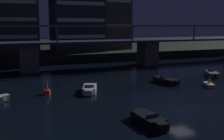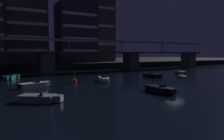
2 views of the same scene
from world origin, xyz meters
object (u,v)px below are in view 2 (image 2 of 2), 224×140
tower_west_tall (26,31)px  tower_east_tall (95,18)px  river_bridge (93,58)px  speedboat_near_right (34,85)px  speedboat_far_left (40,98)px  speedboat_far_center (11,77)px  speedboat_mid_right (153,75)px  speedboat_mid_left (104,79)px  speedboat_mid_center (180,72)px  tower_central (76,33)px  dinghy_with_paddler (182,77)px  channel_buoy (74,80)px  speedboat_near_center (160,89)px

tower_west_tall → tower_east_tall: tower_east_tall is taller
river_bridge → speedboat_near_right: river_bridge is taller
speedboat_far_left → speedboat_far_center: size_ratio=0.96×
speedboat_mid_right → speedboat_far_left: bearing=-154.3°
speedboat_mid_left → speedboat_mid_right: size_ratio=0.98×
speedboat_far_left → speedboat_far_center: same height
speedboat_mid_right → speedboat_far_center: 31.26m
speedboat_mid_center → speedboat_far_center: 41.44m
river_bridge → speedboat_far_left: (-21.39, -33.17, -3.81)m
tower_central → speedboat_far_center: (-23.63, -25.45, -12.54)m
speedboat_near_right → speedboat_mid_center: bearing=7.2°
speedboat_near_right → dinghy_with_paddler: bearing=-3.4°
speedboat_far_center → channel_buoy: size_ratio=2.78×
speedboat_mid_center → tower_west_tall: bearing=131.8°
dinghy_with_paddler → river_bridge: bearing=114.5°
speedboat_far_left → speedboat_near_right: bearing=84.4°
river_bridge → speedboat_near_center: 35.83m
tower_central → speedboat_near_center: size_ratio=4.19×
speedboat_far_center → speedboat_mid_center: bearing=-13.2°
tower_west_tall → dinghy_with_paddler: 53.59m
speedboat_far_center → speedboat_far_left: bearing=-86.8°
tower_east_tall → speedboat_near_center: bearing=-105.9°
tower_west_tall → channel_buoy: 42.40m
speedboat_near_center → speedboat_far_left: same height
river_bridge → speedboat_mid_left: 22.61m
channel_buoy → dinghy_with_paddler: channel_buoy is taller
speedboat_near_center → speedboat_far_center: (-17.34, 27.06, 0.00)m
river_bridge → speedboat_near_center: river_bridge is taller
channel_buoy → speedboat_mid_center: bearing=5.0°
river_bridge → speedboat_mid_center: bearing=-45.1°
speedboat_mid_left → channel_buoy: size_ratio=2.90×
speedboat_mid_center → dinghy_with_paddler: size_ratio=1.74×
speedboat_near_center → speedboat_mid_right: same height
speedboat_mid_left → dinghy_with_paddler: (18.23, -3.20, -0.14)m
tower_west_tall → speedboat_near_right: (-4.21, -42.45, -12.68)m
speedboat_mid_right → dinghy_with_paddler: bearing=-42.2°
speedboat_mid_center → speedboat_far_left: bearing=-158.3°
tower_west_tall → speedboat_mid_left: bearing=-77.7°
speedboat_near_center → speedboat_mid_right: bearing=52.8°
channel_buoy → speedboat_mid_right: bearing=1.3°
tower_central → speedboat_mid_right: 39.59m
river_bridge → speedboat_far_left: size_ratio=18.67×
speedboat_far_center → dinghy_with_paddler: bearing=-25.5°
tower_west_tall → speedboat_near_right: 44.50m
speedboat_near_center → tower_central: bearing=83.2°
tower_central → speedboat_near_center: bearing=-96.8°
tower_west_tall → tower_central: (16.97, -2.73, -0.14)m
speedboat_far_center → speedboat_mid_right: bearing=-22.0°
tower_central → speedboat_far_center: 36.92m
speedboat_far_left → dinghy_with_paddler: bearing=15.3°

